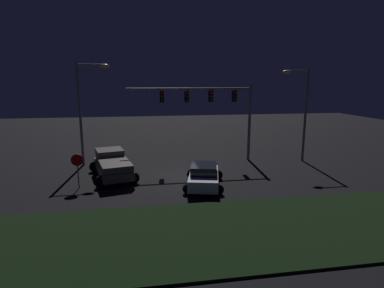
{
  "coord_description": "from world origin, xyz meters",
  "views": [
    {
      "loc": [
        -2.7,
        -21.71,
        6.64
      ],
      "look_at": [
        0.91,
        0.17,
        2.2
      ],
      "focal_mm": 29.04,
      "sensor_mm": 36.0,
      "label": 1
    }
  ],
  "objects_px": {
    "car_sedan": "(204,175)",
    "stop_sign": "(77,164)",
    "pickup_truck": "(112,163)",
    "traffic_signal_gantry": "(211,102)",
    "street_lamp_right": "(301,104)",
    "street_lamp_left": "(86,102)"
  },
  "relations": [
    {
      "from": "street_lamp_right",
      "to": "stop_sign",
      "type": "distance_m",
      "value": 17.94
    },
    {
      "from": "street_lamp_right",
      "to": "stop_sign",
      "type": "xyz_separation_m",
      "value": [
        -17.12,
        -4.25,
        -3.29
      ]
    },
    {
      "from": "stop_sign",
      "to": "traffic_signal_gantry",
      "type": "bearing_deg",
      "value": 28.64
    },
    {
      "from": "pickup_truck",
      "to": "street_lamp_left",
      "type": "distance_m",
      "value": 5.91
    },
    {
      "from": "pickup_truck",
      "to": "street_lamp_right",
      "type": "distance_m",
      "value": 15.82
    },
    {
      "from": "pickup_truck",
      "to": "traffic_signal_gantry",
      "type": "relative_size",
      "value": 0.55
    },
    {
      "from": "traffic_signal_gantry",
      "to": "car_sedan",
      "type": "bearing_deg",
      "value": -106.42
    },
    {
      "from": "street_lamp_left",
      "to": "street_lamp_right",
      "type": "xyz_separation_m",
      "value": [
        17.33,
        -1.61,
        -0.25
      ]
    },
    {
      "from": "pickup_truck",
      "to": "traffic_signal_gantry",
      "type": "bearing_deg",
      "value": -81.67
    },
    {
      "from": "traffic_signal_gantry",
      "to": "street_lamp_left",
      "type": "distance_m",
      "value": 9.98
    },
    {
      "from": "street_lamp_right",
      "to": "pickup_truck",
      "type": "bearing_deg",
      "value": -172.27
    },
    {
      "from": "car_sedan",
      "to": "stop_sign",
      "type": "distance_m",
      "value": 8.01
    },
    {
      "from": "pickup_truck",
      "to": "traffic_signal_gantry",
      "type": "distance_m",
      "value": 9.37
    },
    {
      "from": "stop_sign",
      "to": "street_lamp_left",
      "type": "bearing_deg",
      "value": 92.04
    },
    {
      "from": "street_lamp_left",
      "to": "car_sedan",
      "type": "bearing_deg",
      "value": -39.97
    },
    {
      "from": "stop_sign",
      "to": "pickup_truck",
      "type": "bearing_deg",
      "value": 48.75
    },
    {
      "from": "pickup_truck",
      "to": "street_lamp_right",
      "type": "xyz_separation_m",
      "value": [
        15.21,
        2.07,
        3.85
      ]
    },
    {
      "from": "street_lamp_left",
      "to": "street_lamp_right",
      "type": "relative_size",
      "value": 1.06
    },
    {
      "from": "street_lamp_left",
      "to": "street_lamp_right",
      "type": "height_order",
      "value": "street_lamp_left"
    },
    {
      "from": "street_lamp_right",
      "to": "stop_sign",
      "type": "relative_size",
      "value": 3.44
    },
    {
      "from": "car_sedan",
      "to": "stop_sign",
      "type": "xyz_separation_m",
      "value": [
        -7.91,
        0.95,
        0.82
      ]
    },
    {
      "from": "traffic_signal_gantry",
      "to": "street_lamp_right",
      "type": "bearing_deg",
      "value": -8.38
    }
  ]
}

